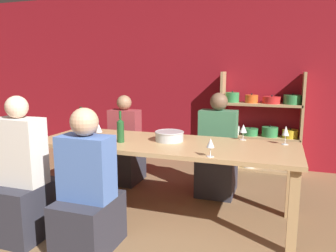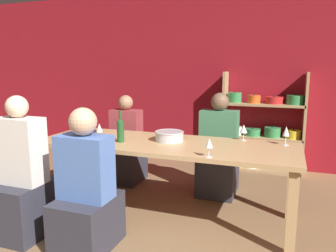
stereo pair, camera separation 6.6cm
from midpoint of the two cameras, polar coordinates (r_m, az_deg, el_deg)
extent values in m
cube|color=maroon|center=(5.21, 6.62, 8.33)|extent=(8.80, 0.06, 2.70)
cube|color=tan|center=(5.02, 9.04, 1.03)|extent=(0.04, 0.30, 1.45)
cube|color=tan|center=(4.96, 21.87, 0.31)|extent=(0.04, 0.30, 1.45)
cube|color=tan|center=(5.12, 15.04, -7.15)|extent=(1.12, 0.30, 0.04)
cylinder|color=gold|center=(5.14, 10.39, -5.96)|extent=(0.25, 0.25, 0.13)
sphere|color=black|center=(5.12, 10.42, -5.16)|extent=(0.02, 0.02, 0.02)
cylinder|color=silver|center=(5.10, 13.51, -6.06)|extent=(0.22, 0.22, 0.15)
sphere|color=black|center=(5.08, 13.55, -5.12)|extent=(0.02, 0.02, 0.02)
cube|color=tan|center=(5.00, 15.29, -1.85)|extent=(1.12, 0.30, 0.04)
cylinder|color=silver|center=(5.03, 10.56, -0.70)|extent=(0.25, 0.25, 0.12)
sphere|color=black|center=(5.01, 10.59, 0.11)|extent=(0.02, 0.02, 0.02)
cylinder|color=#338447|center=(5.00, 13.73, -0.98)|extent=(0.23, 0.23, 0.10)
sphere|color=black|center=(4.99, 13.76, -0.27)|extent=(0.02, 0.02, 0.02)
cylinder|color=#338447|center=(4.98, 16.95, -0.96)|extent=(0.23, 0.23, 0.14)
sphere|color=black|center=(4.96, 16.99, -0.04)|extent=(0.02, 0.02, 0.02)
cylinder|color=gold|center=(4.98, 20.15, -1.27)|extent=(0.21, 0.21, 0.12)
sphere|color=black|center=(4.97, 20.20, -0.47)|extent=(0.02, 0.02, 0.02)
cube|color=tan|center=(4.93, 15.55, 3.65)|extent=(1.12, 0.30, 0.04)
cylinder|color=#338447|center=(4.96, 10.75, 4.94)|extent=(0.20, 0.20, 0.14)
sphere|color=black|center=(4.95, 10.78, 5.90)|extent=(0.02, 0.02, 0.02)
cylinder|color=#E0561E|center=(4.93, 13.97, 4.61)|extent=(0.18, 0.18, 0.11)
sphere|color=black|center=(4.92, 14.00, 5.40)|extent=(0.02, 0.02, 0.02)
cylinder|color=red|center=(4.91, 17.22, 4.35)|extent=(0.25, 0.25, 0.10)
sphere|color=black|center=(4.91, 17.26, 5.06)|extent=(0.02, 0.02, 0.02)
cylinder|color=#338447|center=(4.91, 20.50, 4.34)|extent=(0.24, 0.24, 0.13)
sphere|color=black|center=(4.90, 20.56, 5.24)|extent=(0.02, 0.02, 0.02)
cube|color=tan|center=(3.28, -1.15, -3.21)|extent=(2.60, 0.88, 0.04)
cube|color=tan|center=(3.69, -21.46, -8.63)|extent=(0.08, 0.08, 0.73)
cube|color=tan|center=(2.88, 20.31, -13.95)|extent=(0.08, 0.08, 0.73)
cube|color=tan|center=(4.24, -15.12, -5.87)|extent=(0.08, 0.08, 0.73)
cube|color=tan|center=(3.55, 20.10, -9.28)|extent=(0.08, 0.08, 0.73)
cylinder|color=#B7BABC|center=(3.34, -0.31, -1.79)|extent=(0.29, 0.29, 0.10)
torus|color=#B7BABC|center=(3.33, -0.31, -1.03)|extent=(0.30, 0.30, 0.01)
cylinder|color=#1E4C23|center=(3.30, -8.83, -1.05)|extent=(0.07, 0.07, 0.21)
cone|color=#1E4C23|center=(3.28, -8.89, 0.99)|extent=(0.07, 0.07, 0.03)
cylinder|color=#1E4C23|center=(3.28, -8.91, 1.95)|extent=(0.03, 0.03, 0.08)
cylinder|color=#19381E|center=(3.43, -15.32, -0.67)|extent=(0.07, 0.07, 0.23)
cone|color=#19381E|center=(3.40, -15.43, 1.53)|extent=(0.07, 0.07, 0.03)
cylinder|color=#19381E|center=(3.40, -15.47, 2.51)|extent=(0.03, 0.03, 0.09)
cylinder|color=white|center=(3.47, 12.38, -2.33)|extent=(0.07, 0.07, 0.00)
cylinder|color=white|center=(3.47, 12.40, -1.70)|extent=(0.01, 0.01, 0.07)
cone|color=white|center=(3.45, 12.45, -0.40)|extent=(0.08, 0.08, 0.08)
cylinder|color=white|center=(3.52, -12.41, -2.16)|extent=(0.06, 0.06, 0.00)
cylinder|color=white|center=(3.51, -12.43, -1.59)|extent=(0.01, 0.01, 0.07)
cone|color=white|center=(3.50, -12.48, -0.35)|extent=(0.07, 0.07, 0.09)
cylinder|color=maroon|center=(3.50, -12.46, -0.71)|extent=(0.04, 0.04, 0.03)
cylinder|color=white|center=(3.37, 19.16, -3.03)|extent=(0.07, 0.07, 0.00)
cylinder|color=white|center=(3.36, 19.20, -2.28)|extent=(0.01, 0.01, 0.09)
cone|color=white|center=(3.35, 19.29, -0.77)|extent=(0.07, 0.07, 0.09)
cylinder|color=maroon|center=(3.35, 19.27, -1.18)|extent=(0.04, 0.04, 0.04)
cylinder|color=white|center=(2.78, 6.69, -5.29)|extent=(0.06, 0.06, 0.00)
cylinder|color=white|center=(2.77, 6.71, -4.48)|extent=(0.01, 0.01, 0.08)
cone|color=white|center=(2.75, 6.74, -2.92)|extent=(0.07, 0.07, 0.08)
cylinder|color=beige|center=(2.75, 6.73, -3.32)|extent=(0.04, 0.04, 0.03)
cylinder|color=white|center=(3.71, -13.87, -1.60)|extent=(0.06, 0.06, 0.00)
cylinder|color=white|center=(3.70, -13.90, -0.90)|extent=(0.01, 0.01, 0.09)
cone|color=white|center=(3.69, -13.95, 0.45)|extent=(0.06, 0.06, 0.09)
cylinder|color=maroon|center=(3.69, -13.94, 0.10)|extent=(0.04, 0.04, 0.04)
cylinder|color=white|center=(3.25, -15.13, -3.30)|extent=(0.06, 0.06, 0.00)
cylinder|color=white|center=(3.24, -15.15, -2.72)|extent=(0.01, 0.01, 0.06)
cone|color=white|center=(3.23, -15.22, -1.39)|extent=(0.06, 0.06, 0.09)
cube|color=#1E2338|center=(3.91, -13.50, -0.95)|extent=(0.15, 0.16, 0.01)
cube|color=#2D2D38|center=(3.31, -24.16, -13.18)|extent=(0.41, 0.52, 0.50)
cube|color=silver|center=(3.14, -24.87, -4.03)|extent=(0.41, 0.23, 0.59)
sphere|color=beige|center=(3.08, -25.41, 3.02)|extent=(0.19, 0.19, 0.19)
cube|color=#2D2D38|center=(4.06, 8.03, -8.46)|extent=(0.44, 0.55, 0.44)
cube|color=#3D7551|center=(3.93, 8.21, -1.44)|extent=(0.44, 0.24, 0.57)
sphere|color=brown|center=(3.87, 8.36, 4.23)|extent=(0.21, 0.21, 0.21)
cube|color=#2D2D38|center=(2.95, -14.27, -16.08)|extent=(0.44, 0.55, 0.44)
cube|color=#4C70B7|center=(2.77, -14.70, -7.05)|extent=(0.44, 0.24, 0.53)
sphere|color=tan|center=(2.69, -15.06, 0.69)|extent=(0.23, 0.23, 0.23)
cube|color=#2D2D38|center=(4.45, -7.83, -6.72)|extent=(0.39, 0.49, 0.45)
cube|color=#99383D|center=(4.33, -7.98, -0.59)|extent=(0.39, 0.22, 0.51)
sphere|color=#9E7556|center=(4.28, -8.09, 4.05)|extent=(0.19, 0.19, 0.19)
camera|label=1|loc=(0.03, -90.57, -0.10)|focal=35.00mm
camera|label=2|loc=(0.03, 89.43, 0.10)|focal=35.00mm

